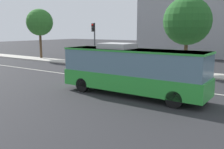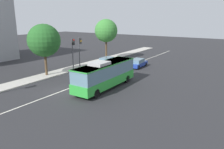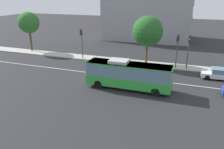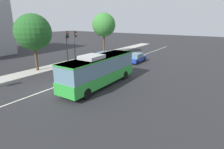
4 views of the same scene
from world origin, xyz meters
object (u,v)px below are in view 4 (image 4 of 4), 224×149
street_tree_kerbside_left (33,32)px  sedan_white (104,56)px  traffic_light_far_corner (75,41)px  street_tree_kerbside_centre (104,25)px  transit_bus (99,69)px  traffic_light_near_corner (67,42)px  sedan_blue (136,58)px

street_tree_kerbside_left → sedan_white: bearing=-18.2°
traffic_light_far_corner → street_tree_kerbside_left: size_ratio=0.69×
traffic_light_far_corner → street_tree_kerbside_centre: (8.83, 0.84, 2.27)m
transit_bus → sedan_white: transit_bus is taller
traffic_light_near_corner → street_tree_kerbside_left: size_ratio=0.69×
street_tree_kerbside_left → traffic_light_near_corner: bearing=-13.7°
traffic_light_near_corner → traffic_light_far_corner: (1.59, -0.03, 0.00)m
sedan_white → street_tree_kerbside_centre: 7.51m
transit_bus → traffic_light_far_corner: (6.19, 9.48, 1.75)m
sedan_blue → traffic_light_near_corner: size_ratio=0.88×
street_tree_kerbside_left → traffic_light_far_corner: bearing=-10.5°
sedan_blue → traffic_light_far_corner: traffic_light_far_corner is taller
street_tree_kerbside_left → street_tree_kerbside_centre: bearing=-1.2°
traffic_light_near_corner → street_tree_kerbside_left: street_tree_kerbside_left is taller
traffic_light_near_corner → traffic_light_far_corner: bearing=93.9°
street_tree_kerbside_left → sedan_blue: bearing=-34.8°
transit_bus → sedan_white: size_ratio=2.19×
sedan_blue → traffic_light_far_corner: 10.26m
traffic_light_near_corner → street_tree_kerbside_centre: 10.69m
traffic_light_far_corner → street_tree_kerbside_left: (-6.26, 1.16, 1.64)m
transit_bus → traffic_light_near_corner: bearing=63.7°
sedan_blue → traffic_light_near_corner: traffic_light_near_corner is taller
traffic_light_near_corner → traffic_light_far_corner: same height
sedan_white → traffic_light_far_corner: bearing=-30.6°
sedan_blue → transit_bus: bearing=-173.7°
transit_bus → street_tree_kerbside_centre: bearing=34.0°
sedan_blue → street_tree_kerbside_left: size_ratio=0.60×
transit_bus → street_tree_kerbside_left: bearing=89.9°
transit_bus → sedan_blue: bearing=8.2°
street_tree_kerbside_centre → sedan_blue: bearing=-106.6°
traffic_light_near_corner → street_tree_kerbside_centre: bearing=99.3°
traffic_light_far_corner → street_tree_kerbside_left: bearing=-102.0°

